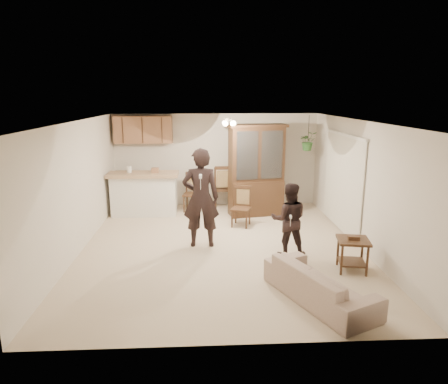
{
  "coord_description": "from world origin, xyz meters",
  "views": [
    {
      "loc": [
        -0.34,
        -7.53,
        2.96
      ],
      "look_at": [
        0.07,
        0.4,
        1.04
      ],
      "focal_mm": 32.0,
      "sensor_mm": 36.0,
      "label": 1
    }
  ],
  "objects_px": {
    "chair_bar": "(192,200)",
    "sofa": "(320,277)",
    "side_table": "(352,254)",
    "chair_hutch_left": "(241,215)",
    "child": "(289,221)",
    "china_hutch": "(256,171)",
    "adult": "(201,203)",
    "chair_hutch_right": "(223,195)"
  },
  "relations": [
    {
      "from": "child",
      "to": "china_hutch",
      "type": "xyz_separation_m",
      "value": [
        -0.27,
        2.71,
        0.45
      ]
    },
    {
      "from": "adult",
      "to": "chair_bar",
      "type": "height_order",
      "value": "adult"
    },
    {
      "from": "sofa",
      "to": "chair_hutch_right",
      "type": "relative_size",
      "value": 1.6
    },
    {
      "from": "china_hutch",
      "to": "chair_bar",
      "type": "xyz_separation_m",
      "value": [
        -1.62,
        0.4,
        -0.84
      ]
    },
    {
      "from": "side_table",
      "to": "chair_bar",
      "type": "xyz_separation_m",
      "value": [
        -2.85,
        3.86,
        -0.01
      ]
    },
    {
      "from": "child",
      "to": "china_hutch",
      "type": "distance_m",
      "value": 2.76
    },
    {
      "from": "chair_hutch_left",
      "to": "chair_hutch_right",
      "type": "bearing_deg",
      "value": 120.81
    },
    {
      "from": "chair_hutch_left",
      "to": "chair_hutch_right",
      "type": "relative_size",
      "value": 0.8
    },
    {
      "from": "adult",
      "to": "child",
      "type": "relative_size",
      "value": 1.33
    },
    {
      "from": "chair_hutch_left",
      "to": "china_hutch",
      "type": "bearing_deg",
      "value": 82.84
    },
    {
      "from": "chair_bar",
      "to": "sofa",
      "type": "bearing_deg",
      "value": -57.23
    },
    {
      "from": "side_table",
      "to": "chair_hutch_right",
      "type": "height_order",
      "value": "chair_hutch_right"
    },
    {
      "from": "china_hutch",
      "to": "chair_hutch_left",
      "type": "bearing_deg",
      "value": -126.89
    },
    {
      "from": "side_table",
      "to": "chair_hutch_right",
      "type": "distance_m",
      "value": 4.64
    },
    {
      "from": "chair_hutch_right",
      "to": "side_table",
      "type": "bearing_deg",
      "value": 115.57
    },
    {
      "from": "adult",
      "to": "chair_hutch_left",
      "type": "height_order",
      "value": "adult"
    },
    {
      "from": "china_hutch",
      "to": "chair_hutch_right",
      "type": "distance_m",
      "value": 1.33
    },
    {
      "from": "sofa",
      "to": "adult",
      "type": "bearing_deg",
      "value": 12.21
    },
    {
      "from": "child",
      "to": "chair_hutch_left",
      "type": "relative_size",
      "value": 1.45
    },
    {
      "from": "adult",
      "to": "chair_hutch_left",
      "type": "xyz_separation_m",
      "value": [
        0.92,
        1.2,
        -0.64
      ]
    },
    {
      "from": "sofa",
      "to": "child",
      "type": "distance_m",
      "value": 1.77
    },
    {
      "from": "chair_bar",
      "to": "chair_hutch_right",
      "type": "height_order",
      "value": "chair_hutch_right"
    },
    {
      "from": "sofa",
      "to": "adult",
      "type": "xyz_separation_m",
      "value": [
        -1.75,
        2.33,
        0.53
      ]
    },
    {
      "from": "chair_hutch_right",
      "to": "child",
      "type": "bearing_deg",
      "value": 106.87
    },
    {
      "from": "child",
      "to": "side_table",
      "type": "height_order",
      "value": "child"
    },
    {
      "from": "chair_hutch_left",
      "to": "child",
      "type": "bearing_deg",
      "value": -48.38
    },
    {
      "from": "chair_hutch_right",
      "to": "adult",
      "type": "bearing_deg",
      "value": 78.0
    },
    {
      "from": "side_table",
      "to": "chair_hutch_left",
      "type": "xyz_separation_m",
      "value": [
        -1.69,
        2.53,
        -0.04
      ]
    },
    {
      "from": "adult",
      "to": "chair_bar",
      "type": "relative_size",
      "value": 1.78
    },
    {
      "from": "adult",
      "to": "chair_bar",
      "type": "xyz_separation_m",
      "value": [
        -0.24,
        2.52,
        -0.62
      ]
    },
    {
      "from": "sofa",
      "to": "child",
      "type": "bearing_deg",
      "value": -21.29
    },
    {
      "from": "side_table",
      "to": "chair_hutch_left",
      "type": "distance_m",
      "value": 3.05
    },
    {
      "from": "side_table",
      "to": "adult",
      "type": "bearing_deg",
      "value": 152.88
    },
    {
      "from": "china_hutch",
      "to": "side_table",
      "type": "bearing_deg",
      "value": -80.67
    },
    {
      "from": "adult",
      "to": "chair_hutch_right",
      "type": "distance_m",
      "value": 2.95
    },
    {
      "from": "sofa",
      "to": "chair_bar",
      "type": "bearing_deg",
      "value": -2.34
    },
    {
      "from": "adult",
      "to": "chair_hutch_right",
      "type": "bearing_deg",
      "value": -102.04
    },
    {
      "from": "china_hutch",
      "to": "chair_hutch_right",
      "type": "height_order",
      "value": "china_hutch"
    },
    {
      "from": "china_hutch",
      "to": "chair_hutch_left",
      "type": "distance_m",
      "value": 1.35
    },
    {
      "from": "china_hutch",
      "to": "chair_bar",
      "type": "distance_m",
      "value": 1.87
    },
    {
      "from": "sofa",
      "to": "adult",
      "type": "distance_m",
      "value": 2.96
    },
    {
      "from": "child",
      "to": "chair_bar",
      "type": "bearing_deg",
      "value": -51.37
    }
  ]
}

